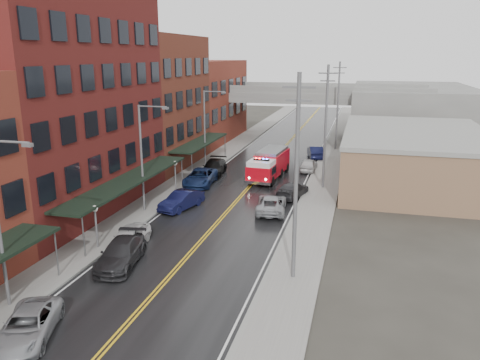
# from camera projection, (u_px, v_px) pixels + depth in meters

# --- Properties ---
(road) EXTENTS (11.00, 160.00, 0.02)m
(road) POSITION_uv_depth(u_px,v_px,m) (240.00, 197.00, 43.56)
(road) COLOR black
(road) RESTS_ON ground
(sidewalk_left) EXTENTS (3.00, 160.00, 0.15)m
(sidewalk_left) POSITION_uv_depth(u_px,v_px,m) (167.00, 191.00, 45.34)
(sidewalk_left) COLOR slate
(sidewalk_left) RESTS_ON ground
(sidewalk_right) EXTENTS (3.00, 160.00, 0.15)m
(sidewalk_right) POSITION_uv_depth(u_px,v_px,m) (319.00, 203.00, 41.76)
(sidewalk_right) COLOR slate
(sidewalk_right) RESTS_ON ground
(curb_left) EXTENTS (0.30, 160.00, 0.15)m
(curb_left) POSITION_uv_depth(u_px,v_px,m) (183.00, 192.00, 44.93)
(curb_left) COLOR gray
(curb_left) RESTS_ON ground
(curb_right) EXTENTS (0.30, 160.00, 0.15)m
(curb_right) POSITION_uv_depth(u_px,v_px,m) (300.00, 201.00, 42.16)
(curb_right) COLOR gray
(curb_right) RESTS_ON ground
(brick_building_b) EXTENTS (9.00, 20.00, 18.00)m
(brick_building_b) POSITION_uv_depth(u_px,v_px,m) (60.00, 104.00, 37.95)
(brick_building_b) COLOR #511615
(brick_building_b) RESTS_ON ground
(brick_building_c) EXTENTS (9.00, 15.00, 15.00)m
(brick_building_c) POSITION_uv_depth(u_px,v_px,m) (153.00, 102.00, 54.69)
(brick_building_c) COLOR #5E281C
(brick_building_c) RESTS_ON ground
(brick_building_far) EXTENTS (9.00, 20.00, 12.00)m
(brick_building_far) POSITION_uv_depth(u_px,v_px,m) (202.00, 101.00, 71.42)
(brick_building_far) COLOR maroon
(brick_building_far) RESTS_ON ground
(tan_building) EXTENTS (14.00, 22.00, 5.00)m
(tan_building) POSITION_uv_depth(u_px,v_px,m) (414.00, 158.00, 48.33)
(tan_building) COLOR #916B4E
(tan_building) RESTS_ON ground
(right_far_block) EXTENTS (18.00, 30.00, 8.00)m
(right_far_block) POSITION_uv_depth(u_px,v_px,m) (410.00, 111.00, 75.47)
(right_far_block) COLOR slate
(right_far_block) RESTS_ON ground
(awning_1) EXTENTS (2.60, 18.00, 3.09)m
(awning_1) POSITION_uv_depth(u_px,v_px,m) (129.00, 180.00, 38.09)
(awning_1) COLOR black
(awning_1) RESTS_ON ground
(awning_2) EXTENTS (2.60, 13.00, 3.09)m
(awning_2) POSITION_uv_depth(u_px,v_px,m) (201.00, 142.00, 54.43)
(awning_2) COLOR black
(awning_2) RESTS_ON ground
(globe_lamp_1) EXTENTS (0.44, 0.44, 3.12)m
(globe_lamp_1) POSITION_uv_depth(u_px,v_px,m) (95.00, 217.00, 31.46)
(globe_lamp_1) COLOR #59595B
(globe_lamp_1) RESTS_ON ground
(globe_lamp_2) EXTENTS (0.44, 0.44, 3.12)m
(globe_lamp_2) POSITION_uv_depth(u_px,v_px,m) (175.00, 169.00, 44.54)
(globe_lamp_2) COLOR #59595B
(globe_lamp_2) RESTS_ON ground
(street_lamp_0) EXTENTS (2.64, 0.22, 9.00)m
(street_lamp_0) POSITION_uv_depth(u_px,v_px,m) (1.00, 214.00, 23.28)
(street_lamp_0) COLOR #59595B
(street_lamp_0) RESTS_ON ground
(street_lamp_1) EXTENTS (2.64, 0.22, 9.00)m
(street_lamp_1) POSITION_uv_depth(u_px,v_px,m) (144.00, 152.00, 38.22)
(street_lamp_1) COLOR #59595B
(street_lamp_1) RESTS_ON ground
(street_lamp_2) EXTENTS (2.64, 0.22, 9.00)m
(street_lamp_2) POSITION_uv_depth(u_px,v_px,m) (207.00, 124.00, 53.17)
(street_lamp_2) COLOR #59595B
(street_lamp_2) RESTS_ON ground
(utility_pole_0) EXTENTS (1.80, 0.24, 12.00)m
(utility_pole_0) POSITION_uv_depth(u_px,v_px,m) (296.00, 176.00, 26.15)
(utility_pole_0) COLOR #59595B
(utility_pole_0) RESTS_ON ground
(utility_pole_1) EXTENTS (1.80, 0.24, 12.00)m
(utility_pole_1) POSITION_uv_depth(u_px,v_px,m) (326.00, 125.00, 44.83)
(utility_pole_1) COLOR #59595B
(utility_pole_1) RESTS_ON ground
(utility_pole_2) EXTENTS (1.80, 0.24, 12.00)m
(utility_pole_2) POSITION_uv_depth(u_px,v_px,m) (338.00, 105.00, 63.51)
(utility_pole_2) COLOR #59595B
(utility_pole_2) RESTS_ON ground
(overpass) EXTENTS (40.00, 10.00, 7.50)m
(overpass) POSITION_uv_depth(u_px,v_px,m) (293.00, 101.00, 71.90)
(overpass) COLOR slate
(overpass) RESTS_ON ground
(fire_truck) EXTENTS (3.81, 8.30, 2.96)m
(fire_truck) POSITION_uv_depth(u_px,v_px,m) (269.00, 164.00, 49.85)
(fire_truck) COLOR #BC0816
(fire_truck) RESTS_ON ground
(parked_car_left_2) EXTENTS (3.72, 5.31, 1.34)m
(parked_car_left_2) POSITION_uv_depth(u_px,v_px,m) (28.00, 326.00, 21.74)
(parked_car_left_2) COLOR gray
(parked_car_left_2) RESTS_ON ground
(parked_car_left_3) EXTENTS (3.08, 5.68, 1.56)m
(parked_car_left_3) POSITION_uv_depth(u_px,v_px,m) (121.00, 253.00, 29.44)
(parked_car_left_3) COLOR #232325
(parked_car_left_3) RESTS_ON ground
(parked_car_left_4) EXTENTS (1.96, 4.47, 1.50)m
(parked_car_left_4) POSITION_uv_depth(u_px,v_px,m) (129.00, 237.00, 32.13)
(parked_car_left_4) COLOR silver
(parked_car_left_4) RESTS_ON ground
(parked_car_left_5) EXTENTS (2.87, 4.98, 1.55)m
(parked_car_left_5) POSITION_uv_depth(u_px,v_px,m) (182.00, 200.00, 40.13)
(parked_car_left_5) COLOR #0E1134
(parked_car_left_5) RESTS_ON ground
(parked_car_left_6) EXTENTS (3.10, 5.96, 1.60)m
(parked_car_left_6) POSITION_uv_depth(u_px,v_px,m) (200.00, 177.00, 47.57)
(parked_car_left_6) COLOR #14234C
(parked_car_left_6) RESTS_ON ground
(parked_car_left_7) EXTENTS (2.79, 5.75, 1.61)m
(parked_car_left_7) POSITION_uv_depth(u_px,v_px,m) (214.00, 167.00, 51.67)
(parked_car_left_7) COLOR black
(parked_car_left_7) RESTS_ON ground
(parked_car_right_0) EXTENTS (2.99, 5.40, 1.43)m
(parked_car_right_0) POSITION_uv_depth(u_px,v_px,m) (271.00, 204.00, 39.41)
(parked_car_right_0) COLOR #93959A
(parked_car_right_0) RESTS_ON ground
(parked_car_right_1) EXTENTS (2.91, 5.12, 1.40)m
(parked_car_right_1) POSITION_uv_depth(u_px,v_px,m) (292.00, 190.00, 43.55)
(parked_car_right_1) COLOR #29292C
(parked_car_right_1) RESTS_ON ground
(parked_car_right_2) EXTENTS (1.75, 4.27, 1.45)m
(parked_car_right_2) POSITION_uv_depth(u_px,v_px,m) (309.00, 165.00, 53.25)
(parked_car_right_2) COLOR #BBBBBB
(parked_car_right_2) RESTS_ON ground
(parked_car_right_3) EXTENTS (2.67, 4.98, 1.56)m
(parked_car_right_3) POSITION_uv_depth(u_px,v_px,m) (315.00, 152.00, 60.00)
(parked_car_right_3) COLOR black
(parked_car_right_3) RESTS_ON ground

